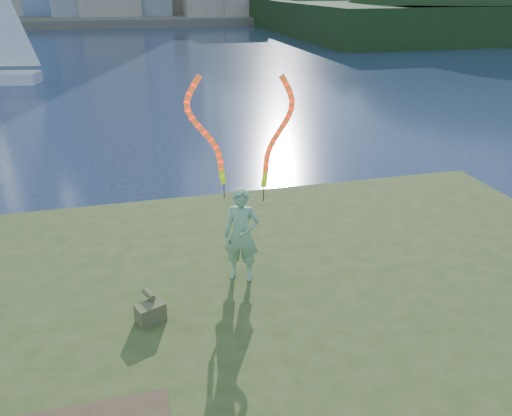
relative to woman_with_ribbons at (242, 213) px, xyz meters
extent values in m
plane|color=#19253E|center=(-1.13, -0.97, -2.19)|extent=(320.00, 320.00, 0.00)
cube|color=#354418|center=(-1.13, -2.97, -1.54)|extent=(14.00, 12.00, 0.30)
cube|color=brown|center=(-1.13, 94.03, -1.59)|extent=(320.00, 40.00, 1.20)
cube|color=black|center=(53.87, 59.03, -0.19)|extent=(70.00, 42.00, 4.00)
imported|color=#116619|center=(-0.02, -0.02, -0.46)|extent=(0.81, 0.69, 1.87)
cylinder|color=black|center=(-0.28, 0.24, 0.37)|extent=(0.02, 0.02, 0.30)
cylinder|color=black|center=(0.40, -0.08, 0.37)|extent=(0.02, 0.02, 0.30)
cube|color=#463E22|center=(-1.84, -1.00, -1.23)|extent=(0.55, 0.47, 0.33)
cylinder|color=#463E22|center=(-1.84, -0.77, -1.00)|extent=(0.22, 0.33, 0.11)
camera|label=1|loc=(-1.84, -8.25, 3.89)|focal=35.00mm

